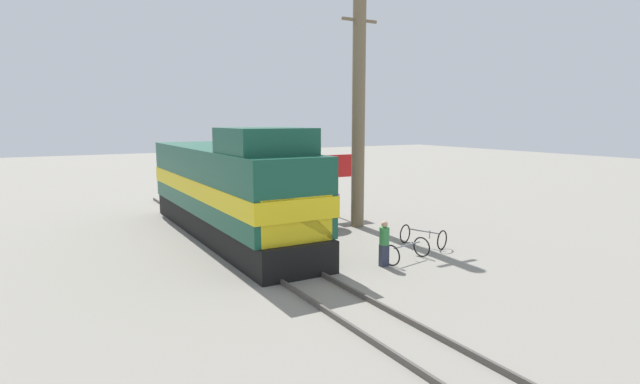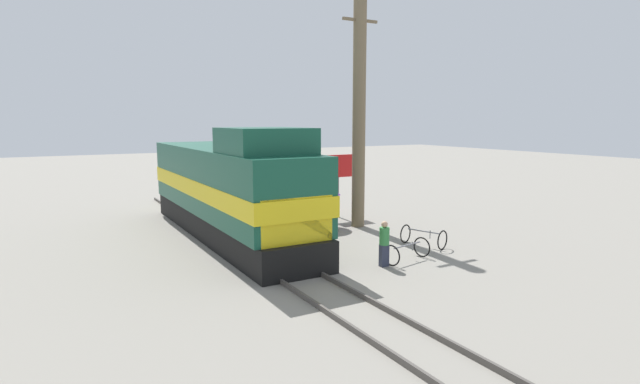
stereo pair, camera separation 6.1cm
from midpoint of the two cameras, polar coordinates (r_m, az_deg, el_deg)
The scene contains 11 objects.
ground_plane at distance 19.07m, azimuth -7.56°, elevation -6.82°, with size 120.00×120.00×0.00m, color gray.
rail_near at distance 18.80m, azimuth -9.60°, elevation -6.84°, with size 0.08×29.13×0.15m, color #4C4742.
rail_far at distance 19.32m, azimuth -5.59°, elevation -6.35°, with size 0.08×29.13×0.15m, color #4C4742.
locomotive at distance 21.09m, azimuth -10.39°, elevation 0.20°, with size 2.96×13.76×4.66m.
utility_pole at distance 22.93m, azimuth 4.34°, elevation 9.16°, with size 1.80×0.59×10.55m.
vendor_umbrella at distance 22.90m, azimuth -0.39°, elevation 0.27°, with size 2.09×2.09×1.99m.
billboard_sign at distance 25.28m, azimuth 1.86°, elevation 2.43°, with size 1.77×0.12×3.18m.
shrub_cluster at distance 23.02m, azimuth -0.26°, elevation -2.98°, with size 0.89×0.89×0.89m, color #388C38.
person_bystander at distance 17.06m, azimuth 7.25°, elevation -5.70°, with size 0.34×0.34×1.56m.
bicycle at distance 17.89m, azimuth 9.82°, elevation -6.63°, with size 1.85×1.08×0.74m.
bicycle_spare at distance 20.06m, azimuth 11.62°, elevation -5.01°, with size 1.28×1.84×0.76m.
Camera 1 is at (-6.93, -17.06, 4.94)m, focal length 28.00 mm.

